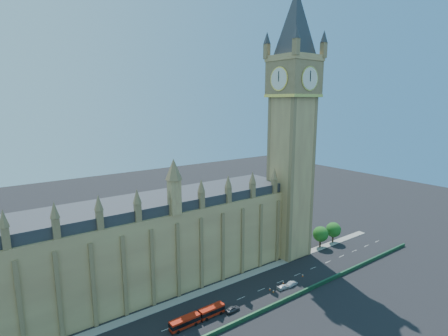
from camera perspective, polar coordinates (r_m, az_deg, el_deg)
ground at (r=106.80m, az=0.98°, el=-21.14°), size 400.00×400.00×0.00m
palace_westminster at (r=107.64m, az=-17.46°, el=-13.06°), size 120.00×20.00×28.00m
elizabeth_tower at (r=126.71m, az=11.16°, el=9.71°), size 20.59×20.59×105.00m
bridge_parapet at (r=100.59m, az=4.33°, el=-22.98°), size 160.00×0.60×1.20m
kerb_north at (r=113.40m, az=-2.08°, el=-19.04°), size 160.00×3.00×0.16m
tree_east_near at (r=144.25m, az=15.52°, el=-10.27°), size 6.00×6.00×8.50m
tree_east_far at (r=150.28m, az=17.45°, el=-9.52°), size 6.00×6.00×8.50m
red_bus at (r=98.86m, az=-4.31°, el=-23.08°), size 15.91×2.60×2.70m
car_grey at (r=102.81m, az=1.40°, el=-22.02°), size 4.58×2.09×1.52m
car_silver at (r=116.52m, az=11.02°, el=-18.04°), size 4.23×1.77×1.36m
car_white at (r=114.47m, az=9.71°, el=-18.57°), size 4.56×2.13×1.29m
cone_a at (r=113.37m, az=7.51°, el=-18.97°), size 0.61×0.61×0.78m
cone_b at (r=117.43m, az=9.67°, el=-17.93°), size 0.58×0.58×0.73m
cone_c at (r=112.41m, az=8.09°, el=-19.27°), size 0.47×0.47×0.75m
cone_d at (r=122.64m, az=12.73°, el=-16.71°), size 0.58×0.58×0.80m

